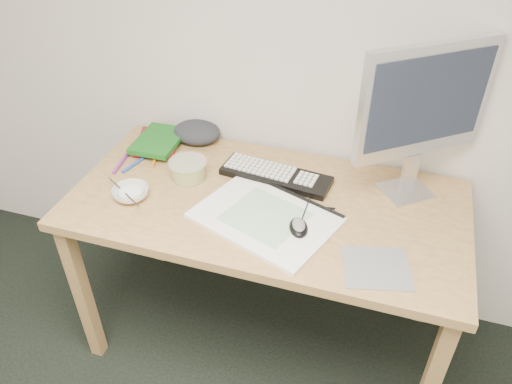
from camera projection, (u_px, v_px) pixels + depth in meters
desk at (266, 218)px, 1.82m from camera, size 1.40×0.70×0.75m
mousepad at (377, 267)px, 1.51m from camera, size 0.24×0.22×0.00m
sketchpad at (265, 218)px, 1.69m from camera, size 0.54×0.46×0.01m
keyboard at (276, 176)px, 1.87m from camera, size 0.43×0.18×0.02m
monitor at (425, 105)px, 1.60m from camera, size 0.40×0.32×0.56m
mouse at (299, 225)px, 1.62m from camera, size 0.09×0.11×0.03m
rice_bowl at (131, 193)px, 1.77m from camera, size 0.14×0.14×0.04m
chopsticks at (124, 192)px, 1.74m from camera, size 0.19×0.13×0.02m
fruit_tub at (188, 169)px, 1.87m from camera, size 0.17×0.17×0.07m
book_red at (158, 142)px, 2.07m from camera, size 0.22×0.25×0.02m
book_green at (159, 140)px, 2.04m from camera, size 0.17×0.24×0.02m
cloth_lump at (197, 132)px, 2.09m from camera, size 0.20×0.18×0.07m
pencil_pink at (266, 186)px, 1.84m from camera, size 0.18×0.06×0.01m
pencil_tan at (269, 194)px, 1.80m from camera, size 0.16×0.07×0.01m
pencil_black at (308, 206)px, 1.74m from camera, size 0.19×0.04×0.01m
marker_blue at (135, 164)px, 1.95m from camera, size 0.05×0.13×0.01m
marker_orange at (156, 156)px, 1.99m from camera, size 0.05×0.14×0.01m
marker_purple at (121, 163)px, 1.95m from camera, size 0.03×0.15×0.01m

